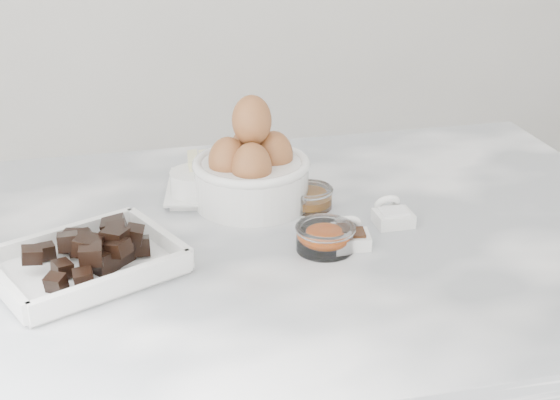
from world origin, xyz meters
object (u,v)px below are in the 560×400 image
Objects in this scene: butter_plate at (214,179)px; egg_bowl at (251,170)px; honey_bowl at (309,197)px; salt_spoon at (392,214)px; sugar_ramekin at (196,185)px; chocolate_dish at (85,257)px; vanilla_spoon at (350,235)px; zest_bowl at (325,236)px.

butter_plate is 0.08m from egg_bowl.
salt_spoon reaches higher than honey_bowl.
egg_bowl reaches higher than sugar_ramekin.
chocolate_dish is 1.54× the size of butter_plate.
vanilla_spoon is at bearing -57.17° from egg_bowl.
vanilla_spoon is 1.05× the size of salt_spoon.
vanilla_spoon is (0.02, -0.14, -0.00)m from honey_bowl.
egg_bowl reaches higher than salt_spoon.
butter_plate is 2.75× the size of salt_spoon.
zest_bowl is (0.33, -0.00, -0.00)m from chocolate_dish.
butter_plate is 0.26m from zest_bowl.
chocolate_dish is at bearing -179.53° from vanilla_spoon.
sugar_ramekin reaches higher than honey_bowl.
honey_bowl is 0.89× the size of zest_bowl.
butter_plate is 0.16m from honey_bowl.
egg_bowl is at bearing 111.51° from zest_bowl.
vanilla_spoon is 0.10m from salt_spoon.
butter_plate is 0.28m from vanilla_spoon.
chocolate_dish is 0.27m from sugar_ramekin.
chocolate_dish is 0.33m from zest_bowl.
egg_bowl reaches higher than chocolate_dish.
salt_spoon is (0.45, 0.06, -0.01)m from chocolate_dish.
chocolate_dish reaches higher than salt_spoon.
honey_bowl is 0.14m from vanilla_spoon.
zest_bowl is (0.07, -0.18, -0.04)m from egg_bowl.
butter_plate is at bearing 132.25° from egg_bowl.
zest_bowl is at bearing -0.86° from chocolate_dish.
sugar_ramekin is at bearing 158.80° from honey_bowl.
chocolate_dish is 0.31m from egg_bowl.
vanilla_spoon reaches higher than zest_bowl.
salt_spoon reaches higher than zest_bowl.
egg_bowl is at bearing 148.70° from salt_spoon.
chocolate_dish is 1.54× the size of egg_bowl.
salt_spoon reaches higher than vanilla_spoon.
chocolate_dish is at bearing -157.86° from honey_bowl.
chocolate_dish is 0.31m from butter_plate.
butter_plate is 2.24× the size of sugar_ramekin.
egg_bowl is 0.21m from vanilla_spoon.
vanilla_spoon is (0.19, -0.20, -0.01)m from sugar_ramekin.
honey_bowl is at bearing 100.02° from vanilla_spoon.
salt_spoon is (0.08, 0.05, 0.00)m from vanilla_spoon.
butter_plate is (0.21, 0.23, -0.00)m from chocolate_dish.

